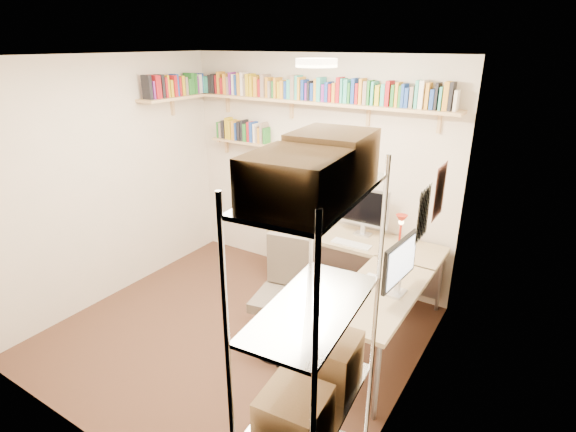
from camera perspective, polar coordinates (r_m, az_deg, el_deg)
name	(u,v)px	position (r m, az deg, el deg)	size (l,w,h in m)	color
ground	(236,333)	(4.47, -6.57, -14.52)	(3.20, 3.20, 0.00)	#472A1E
room_shell	(229,177)	(3.78, -7.49, 4.91)	(3.24, 3.04, 2.52)	beige
wall_shelves	(273,99)	(4.95, -1.97, 14.60)	(3.12, 1.09, 0.80)	tan
corner_desk	(348,247)	(4.50, 7.68, -3.98)	(1.88, 1.80, 1.22)	tan
office_chair	(284,303)	(4.06, -0.55, -11.00)	(0.55, 0.55, 1.02)	black
wire_rack	(314,298)	(2.26, 3.29, -10.37)	(0.52, 0.93, 2.21)	silver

